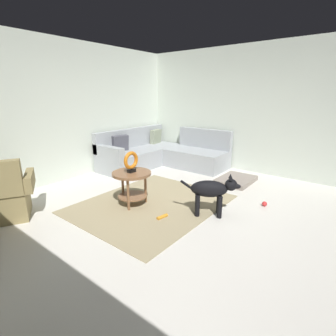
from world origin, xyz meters
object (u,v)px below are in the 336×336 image
armchair (3,197)px  dog_bed_mat (236,180)px  dog_toy_ball (264,204)px  sectional_couch (161,154)px  torus_sculpture (131,161)px  side_table (132,180)px  dog (212,191)px  dog_toy_rope (162,217)px

armchair → dog_bed_mat: size_ratio=1.24×
dog_bed_mat → dog_toy_ball: 1.14m
sectional_couch → torus_sculpture: bearing=-151.6°
torus_sculpture → side_table: bearing=95.4°
dog → dog_toy_ball: dog is taller
armchair → dog_bed_mat: (3.46, -1.90, -0.28)m
torus_sculpture → dog_bed_mat: (2.03, -0.84, -0.67)m
side_table → dog_toy_rope: (-0.07, -0.67, -0.39)m
dog → dog_toy_ball: 1.00m
torus_sculpture → dog: torus_sculpture is taller
torus_sculpture → dog_bed_mat: bearing=-22.5°
side_table → dog_toy_ball: bearing=-53.4°
side_table → dog_bed_mat: (2.03, -0.84, -0.37)m
dog → side_table: bearing=-100.3°
armchair → dog_toy_rope: bearing=-23.4°
sectional_couch → dog_bed_mat: bearing=-90.2°
dog_bed_mat → dog_toy_rope: 2.11m
sectional_couch → dog_bed_mat: 1.96m
torus_sculpture → dog_bed_mat: 2.29m
side_table → dog_toy_ball: side_table is taller
dog_bed_mat → dog_toy_ball: bearing=-133.9°
side_table → dog: 1.24m
dog_toy_ball → dog_toy_rope: size_ratio=0.43×
sectional_couch → dog_bed_mat: sectional_couch is taller
dog_toy_rope → dog: bearing=-43.0°
armchair → side_table: size_ratio=1.65×
torus_sculpture → dog_toy_rope: (-0.07, -0.67, -0.69)m
torus_sculpture → armchair: bearing=143.5°
side_table → dog: bearing=-68.7°
armchair → dog_bed_mat: 3.96m
torus_sculpture → dog_bed_mat: size_ratio=0.41×
sectional_couch → dog_toy_rope: size_ratio=12.65×
sectional_couch → armchair: size_ratio=2.27×
dog_bed_mat → dog: (-1.58, -0.31, 0.33)m
dog_bed_mat → sectional_couch: bearing=89.8°
sectional_couch → dog_bed_mat: (-0.01, -1.94, -0.24)m
sectional_couch → dog_toy_rope: (-2.11, -1.77, -0.26)m
dog_bed_mat → armchair: bearing=151.2°
armchair → dog_toy_ball: (2.67, -2.72, -0.28)m
sectional_couch → dog_toy_ball: (-0.80, -2.77, -0.25)m
sectional_couch → torus_sculpture: 2.35m
side_table → dog_bed_mat: 2.23m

